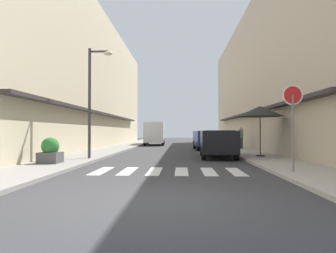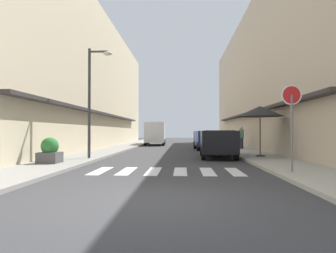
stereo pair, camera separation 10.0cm
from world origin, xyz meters
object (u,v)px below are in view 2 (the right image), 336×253
Objects in this scene: pedestrian_walking_near at (242,137)px; parked_car_near at (217,141)px; cafe_umbrella at (260,112)px; delivery_van at (155,132)px; parked_car_mid at (207,138)px; round_street_sign at (292,105)px; planter_corner at (50,151)px; street_lamp at (93,91)px.

parked_car_near is at bearing 98.65° from pedestrian_walking_near.
delivery_van is at bearing 113.92° from cafe_umbrella.
round_street_sign is at bearing -83.16° from parked_car_mid.
pedestrian_walking_near is at bearing -49.10° from delivery_van.
round_street_sign is 9.38m from planter_corner.
pedestrian_walking_near is at bearing -1.29° from parked_car_mid.
cafe_umbrella is (2.17, -0.39, 1.54)m from parked_car_near.
delivery_van is at bearing -19.27° from pedestrian_walking_near.
delivery_van reaches higher than planter_corner.
parked_car_mid is 3.91× the size of planter_corner.
planter_corner is at bearing -150.26° from parked_car_near.
round_street_sign is (1.60, -13.30, 1.33)m from parked_car_mid.
parked_car_near is at bearing 169.91° from cafe_umbrella.
round_street_sign reaches higher than planter_corner.
street_lamp is (-6.25, -1.84, 2.47)m from parked_car_near.
pedestrian_walking_near reaches higher than parked_car_near.
parked_car_mid is at bearing 96.84° from round_street_sign.
cafe_umbrella is 2.51× the size of planter_corner.
round_street_sign reaches higher than delivery_van.
parked_car_mid is 10.91m from street_lamp.
parked_car_near and parked_car_mid have the same top height.
round_street_sign reaches higher than pedestrian_walking_near.
street_lamp is (-1.53, -16.98, 1.99)m from delivery_van.
street_lamp is 3.81m from planter_corner.
street_lamp reaches higher than round_street_sign.
round_street_sign reaches higher than cafe_umbrella.
round_street_sign is (6.31, -21.68, 0.84)m from delivery_van.
parked_car_near reaches higher than planter_corner.
pedestrian_walking_near is at bearing 86.58° from cafe_umbrella.
parked_car_near is 1.73× the size of cafe_umbrella.
street_lamp is at bearing -126.01° from parked_car_mid.
pedestrian_walking_near is (1.00, 13.24, -1.25)m from round_street_sign.
street_lamp is at bearing -95.16° from delivery_van.
parked_car_near is 7.19m from pedestrian_walking_near.
delivery_van is 17.16m from street_lamp.
parked_car_mid reaches higher than planter_corner.
parked_car_mid is at bearing 106.92° from cafe_umbrella.
parked_car_near is 0.85× the size of street_lamp.
street_lamp is 3.21× the size of pedestrian_walking_near.
delivery_van is 1.97× the size of round_street_sign.
cafe_umbrella is at bearing 84.63° from round_street_sign.
street_lamp is 8.60m from cafe_umbrella.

